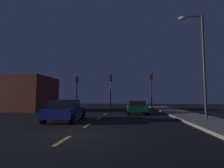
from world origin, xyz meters
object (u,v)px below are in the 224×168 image
traffic_signal_center (111,85)px  traffic_signal_right (151,84)px  traffic_signal_left (77,86)px  car_stopped_ahead (136,107)px  street_lamp_right (200,56)px  car_adjacent_lane (66,110)px

traffic_signal_center → traffic_signal_right: 5.44m
traffic_signal_left → traffic_signal_center: (4.71, 0.00, 0.11)m
car_stopped_ahead → street_lamp_right: size_ratio=0.53×
traffic_signal_left → street_lamp_right: size_ratio=0.60×
traffic_signal_center → street_lamp_right: 13.30m
traffic_signal_center → traffic_signal_right: (5.44, 0.00, 0.09)m
traffic_signal_right → street_lamp_right: bearing=-78.2°
traffic_signal_center → car_stopped_ahead: traffic_signal_center is taller
traffic_signal_left → car_stopped_ahead: (7.97, -5.65, -2.56)m
traffic_signal_left → traffic_signal_right: size_ratio=0.94×
traffic_signal_left → traffic_signal_center: 4.71m
traffic_signal_left → traffic_signal_center: bearing=0.0°
traffic_signal_right → car_adjacent_lane: (-7.28, -11.89, -2.70)m
traffic_signal_center → car_stopped_ahead: bearing=-60.0°
street_lamp_right → traffic_signal_left: bearing=139.0°
traffic_signal_left → street_lamp_right: bearing=-41.0°
street_lamp_right → traffic_signal_center: bearing=125.6°
traffic_signal_center → car_adjacent_lane: traffic_signal_center is taller
traffic_signal_left → traffic_signal_center: size_ratio=0.96×
car_stopped_ahead → traffic_signal_right: bearing=68.9°
car_adjacent_lane → street_lamp_right: size_ratio=0.56×
traffic_signal_left → street_lamp_right: (12.41, -10.77, 1.34)m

